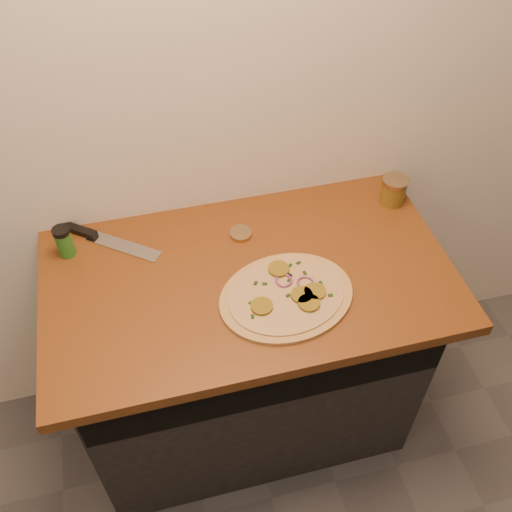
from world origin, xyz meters
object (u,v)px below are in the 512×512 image
object	(u,v)px
pizza	(287,296)
chefs_knife	(99,237)
spice_shaker	(64,242)
salsa_jar	(393,190)

from	to	relation	value
pizza	chefs_knife	xyz separation A→B (m)	(-0.50, 0.37, -0.00)
pizza	spice_shaker	bearing A→B (deg)	151.16
chefs_knife	spice_shaker	size ratio (longest dim) A/B	2.98
spice_shaker	pizza	bearing A→B (deg)	-28.84
pizza	salsa_jar	world-z (taller)	salsa_jar
salsa_jar	spice_shaker	size ratio (longest dim) A/B	0.90
chefs_knife	spice_shaker	distance (m)	0.11
pizza	chefs_knife	world-z (taller)	pizza
chefs_knife	salsa_jar	world-z (taller)	salsa_jar
salsa_jar	spice_shaker	xyz separation A→B (m)	(-1.05, 0.02, 0.00)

